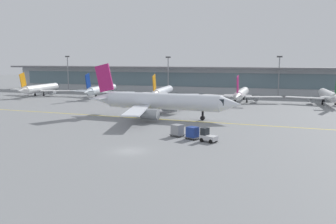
{
  "coord_description": "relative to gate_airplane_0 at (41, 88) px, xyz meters",
  "views": [
    {
      "loc": [
        19.78,
        -46.2,
        12.59
      ],
      "look_at": [
        0.07,
        17.74,
        3.0
      ],
      "focal_mm": 40.01,
      "sensor_mm": 36.0,
      "label": 1
    }
  ],
  "objects": [
    {
      "name": "apron_light_mast_2",
      "position": [
        77.74,
        20.79,
        4.93
      ],
      "size": [
        1.8,
        0.36,
        13.43
      ],
      "color": "gray",
      "rests_on": "ground_plane"
    },
    {
      "name": "apron_light_mast_0",
      "position": [
        -0.25,
        17.54,
        5.02
      ],
      "size": [
        1.8,
        0.36,
        13.6
      ],
      "color": "gray",
      "rests_on": "ground_plane"
    },
    {
      "name": "gate_airplane_0",
      "position": [
        0.0,
        0.0,
        0.0
      ],
      "size": [
        23.06,
        24.81,
        8.22
      ],
      "rotation": [
        0.0,
        0.0,
        1.62
      ],
      "color": "white",
      "rests_on": "ground_plane"
    },
    {
      "name": "gate_airplane_3",
      "position": [
        67.77,
        0.37,
        0.0
      ],
      "size": [
        23.09,
        24.74,
        8.22
      ],
      "rotation": [
        0.0,
        0.0,
        1.57
      ],
      "color": "white",
      "rests_on": "ground_plane"
    },
    {
      "name": "gate_airplane_2",
      "position": [
        43.8,
        -0.07,
        0.0
      ],
      "size": [
        23.03,
        24.83,
        8.22
      ],
      "rotation": [
        0.0,
        0.0,
        1.64
      ],
      "color": "silver",
      "rests_on": "ground_plane"
    },
    {
      "name": "terminal_concourse",
      "position": [
        59.44,
        26.97,
        2.45
      ],
      "size": [
        176.51,
        11.0,
        9.6
      ],
      "color": "#B2B7BC",
      "rests_on": "ground_plane"
    },
    {
      "name": "baggage_tug",
      "position": [
        68.54,
        -54.16,
        -1.57
      ],
      "size": [
        2.95,
        2.42,
        2.1
      ],
      "rotation": [
        0.0,
        0.0,
        -0.42
      ],
      "color": "silver",
      "rests_on": "ground_plane"
    },
    {
      "name": "taxiing_regional_jet",
      "position": [
        54.49,
        -34.06,
        0.99
      ],
      "size": [
        34.8,
        32.31,
        11.52
      ],
      "rotation": [
        0.0,
        0.0,
        -0.06
      ],
      "color": "silver",
      "rests_on": "ground_plane"
    },
    {
      "name": "apron_light_mast_1",
      "position": [
        40.04,
        17.93,
        4.86
      ],
      "size": [
        1.8,
        0.36,
        13.29
      ],
      "color": "gray",
      "rests_on": "ground_plane"
    },
    {
      "name": "gate_airplane_1",
      "position": [
        22.4,
        1.36,
        0.0
      ],
      "size": [
        23.07,
        24.8,
        8.22
      ],
      "rotation": [
        0.0,
        0.0,
        1.61
      ],
      "color": "white",
      "rests_on": "ground_plane"
    },
    {
      "name": "cargo_dolly_trailing",
      "position": [
        63.04,
        -51.68,
        -1.41
      ],
      "size": [
        2.57,
        2.32,
        1.94
      ],
      "rotation": [
        0.0,
        0.0,
        -0.42
      ],
      "color": "#595B60",
      "rests_on": "ground_plane"
    },
    {
      "name": "taxiway_centreline_stripe",
      "position": [
        54.93,
        -36.09,
        -2.46
      ],
      "size": [
        109.82,
        7.08,
        0.01
      ],
      "primitive_type": "cube",
      "rotation": [
        0.0,
        0.0,
        -0.06
      ],
      "color": "yellow",
      "rests_on": "ground_plane"
    },
    {
      "name": "cargo_dolly_lead",
      "position": [
        65.89,
        -52.97,
        -1.41
      ],
      "size": [
        2.57,
        2.32,
        1.94
      ],
      "rotation": [
        0.0,
        0.0,
        -0.42
      ],
      "color": "#595B60",
      "rests_on": "ground_plane"
    },
    {
      "name": "ground_plane",
      "position": [
        59.44,
        -63.12,
        -2.47
      ],
      "size": [
        400.0,
        400.0,
        0.0
      ],
      "primitive_type": "plane",
      "color": "gray"
    },
    {
      "name": "gate_airplane_4",
      "position": [
        91.33,
        2.02,
        0.0
      ],
      "size": [
        23.02,
        24.83,
        8.22
      ],
      "rotation": [
        0.0,
        0.0,
        1.65
      ],
      "color": "white",
      "rests_on": "ground_plane"
    }
  ]
}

